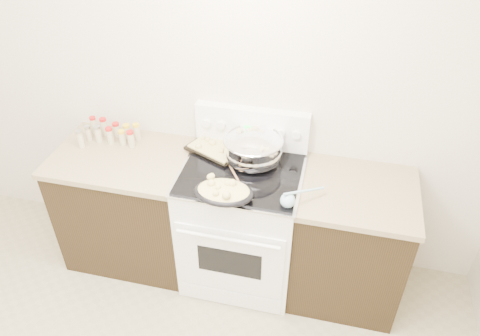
# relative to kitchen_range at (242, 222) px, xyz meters

# --- Properties ---
(room_shell) EXTENTS (4.10, 3.60, 2.75)m
(room_shell) POSITION_rel_kitchen_range_xyz_m (-0.35, -1.42, 1.21)
(room_shell) COLOR beige
(room_shell) RESTS_ON ground
(counter_left) EXTENTS (0.93, 0.67, 0.92)m
(counter_left) POSITION_rel_kitchen_range_xyz_m (-0.83, 0.01, -0.03)
(counter_left) COLOR black
(counter_left) RESTS_ON ground
(counter_right) EXTENTS (0.73, 0.67, 0.92)m
(counter_right) POSITION_rel_kitchen_range_xyz_m (0.73, 0.01, -0.03)
(counter_right) COLOR black
(counter_right) RESTS_ON ground
(kitchen_range) EXTENTS (0.78, 0.73, 1.22)m
(kitchen_range) POSITION_rel_kitchen_range_xyz_m (0.00, 0.00, 0.00)
(kitchen_range) COLOR white
(kitchen_range) RESTS_ON ground
(mixing_bowl) EXTENTS (0.48, 0.48, 0.23)m
(mixing_bowl) POSITION_rel_kitchen_range_xyz_m (0.05, 0.11, 0.54)
(mixing_bowl) COLOR silver
(mixing_bowl) RESTS_ON kitchen_range
(roasting_pan) EXTENTS (0.36, 0.26, 0.11)m
(roasting_pan) POSITION_rel_kitchen_range_xyz_m (-0.04, -0.28, 0.50)
(roasting_pan) COLOR black
(roasting_pan) RESTS_ON kitchen_range
(baking_sheet) EXTENTS (0.43, 0.38, 0.06)m
(baking_sheet) POSITION_rel_kitchen_range_xyz_m (-0.22, 0.17, 0.47)
(baking_sheet) COLOR black
(baking_sheet) RESTS_ON kitchen_range
(wooden_spoon) EXTENTS (0.16, 0.23, 0.04)m
(wooden_spoon) POSITION_rel_kitchen_range_xyz_m (-0.06, -0.14, 0.46)
(wooden_spoon) COLOR #A6744C
(wooden_spoon) RESTS_ON kitchen_range
(blue_ladle) EXTENTS (0.24, 0.21, 0.11)m
(blue_ladle) POSITION_rel_kitchen_range_xyz_m (0.34, -0.25, 0.49)
(blue_ladle) COLOR #88BACC
(blue_ladle) RESTS_ON kitchen_range
(spice_jars) EXTENTS (0.38, 0.23, 0.13)m
(spice_jars) POSITION_rel_kitchen_range_xyz_m (-0.97, 0.15, 0.49)
(spice_jars) COLOR #BFB28C
(spice_jars) RESTS_ON counter_left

